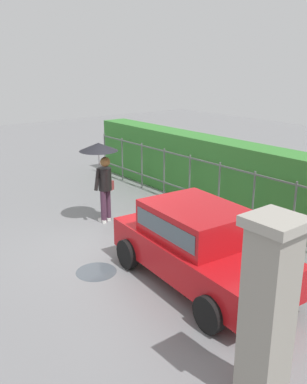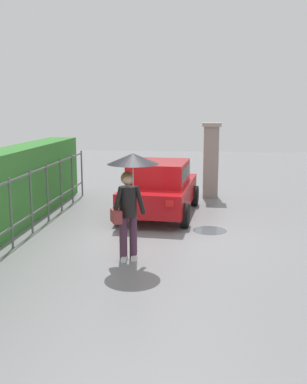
% 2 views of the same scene
% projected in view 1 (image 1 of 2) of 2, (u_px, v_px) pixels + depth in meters
% --- Properties ---
extents(ground_plane, '(40.00, 40.00, 0.00)m').
position_uv_depth(ground_plane, '(111.00, 246.00, 9.44)').
color(ground_plane, slate).
extents(car, '(3.85, 2.11, 1.48)m').
position_uv_depth(car, '(198.00, 242.00, 7.72)').
color(car, '#B71116').
rests_on(car, ground).
extents(pedestrian, '(0.97, 0.97, 2.08)m').
position_uv_depth(pedestrian, '(101.00, 164.00, 10.44)').
color(pedestrian, '#47283D').
rests_on(pedestrian, ground).
extents(gate_pillar, '(0.60, 0.60, 2.42)m').
position_uv_depth(gate_pillar, '(268.00, 312.00, 4.80)').
color(gate_pillar, gray).
rests_on(gate_pillar, ground).
extents(fence_section, '(10.27, 0.05, 1.50)m').
position_uv_depth(fence_section, '(204.00, 183.00, 11.40)').
color(fence_section, '#59605B').
rests_on(fence_section, ground).
extents(hedge_row, '(11.22, 0.90, 1.90)m').
position_uv_depth(hedge_row, '(223.00, 174.00, 11.81)').
color(hedge_row, '#387F33').
rests_on(hedge_row, ground).
extents(puddle_near, '(0.81, 0.81, 0.00)m').
position_uv_depth(puddle_near, '(96.00, 272.00, 8.28)').
color(puddle_near, '#4C545B').
rests_on(puddle_near, ground).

